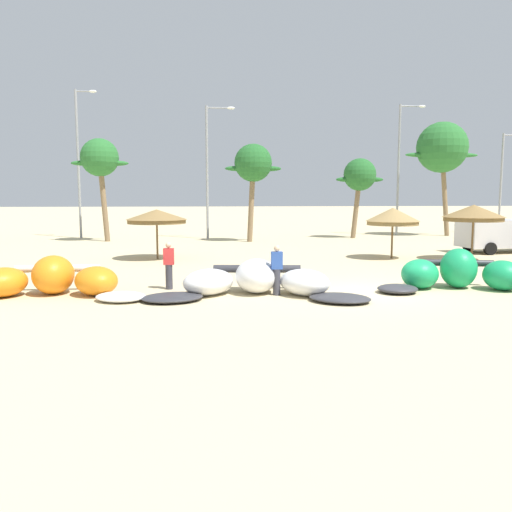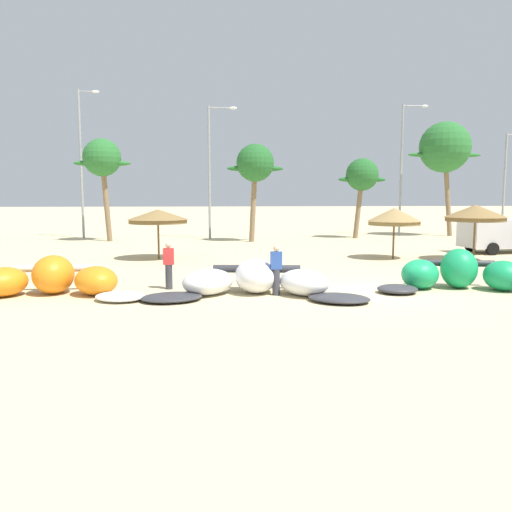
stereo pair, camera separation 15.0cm
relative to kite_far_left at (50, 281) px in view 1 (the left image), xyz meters
name	(u,v)px [view 1 (the left image)]	position (x,y,z in m)	size (l,w,h in m)	color
ground_plane	(369,291)	(10.39, -0.20, -0.48)	(260.00, 260.00, 0.00)	beige
kite_far_left	(50,281)	(0.00, 0.00, 0.00)	(6.63, 2.98, 1.26)	white
kite_left	(256,281)	(6.57, -0.41, -0.05)	(7.29, 3.77, 1.12)	#333338
kite_left_of_center	(461,274)	(13.62, -0.11, 0.04)	(5.99, 3.44, 1.37)	#333338
beach_umbrella_near_van	(157,216)	(2.49, 9.38, 1.67)	(3.05, 3.05, 2.50)	brown
beach_umbrella_middle	(393,216)	(14.33, 8.50, 1.66)	(2.69, 2.69, 2.58)	brown
beach_umbrella_near_palms	(474,213)	(18.05, 7.51, 1.85)	(2.96, 2.96, 2.74)	brown
parked_van	(503,233)	(21.52, 10.64, 0.61)	(5.25, 2.56, 1.84)	silver
person_near_kites	(277,270)	(7.22, -0.54, 0.34)	(0.36, 0.24, 1.62)	#383842
person_by_umbrellas	(169,265)	(3.69, 0.86, 0.34)	(0.36, 0.24, 1.62)	#383842
palm_left	(100,159)	(-2.30, 19.91, 5.16)	(3.89, 2.59, 7.07)	#7F6647
palm_left_of_gap	(253,165)	(8.16, 18.70, 4.79)	(3.86, 2.58, 6.69)	#7F6647
palm_center_left	(360,176)	(16.30, 21.00, 4.12)	(3.60, 2.40, 5.93)	#7F6647
palm_center_right	(442,148)	(23.22, 22.41, 6.35)	(5.87, 3.91, 8.85)	#7F6647
lamppost_west	(79,157)	(-4.34, 22.83, 5.48)	(1.60, 0.24, 10.86)	gray
lamppost_west_center	(209,165)	(5.20, 21.38, 4.90)	(2.14, 0.24, 9.60)	gray
lamppost_east_center	(401,163)	(20.25, 23.21, 5.23)	(2.11, 0.24, 10.25)	gray
lamppost_east	(503,177)	(29.50, 24.33, 4.19)	(1.89, 0.24, 8.27)	gray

